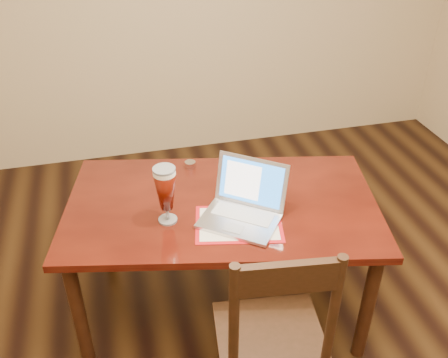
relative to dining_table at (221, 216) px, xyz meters
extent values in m
cube|color=#4D130A|center=(0.01, 0.01, 0.06)|extent=(1.72, 1.19, 0.04)
cylinder|color=black|center=(-0.76, -0.20, -0.31)|extent=(0.07, 0.07, 0.70)
cylinder|color=black|center=(0.62, -0.50, -0.31)|extent=(0.07, 0.07, 0.70)
cylinder|color=black|center=(-0.61, 0.51, -0.31)|extent=(0.07, 0.07, 0.70)
cylinder|color=black|center=(0.78, 0.22, -0.31)|extent=(0.07, 0.07, 0.70)
cube|color=#B41017|center=(0.04, -0.18, 0.08)|extent=(0.47, 0.38, 0.00)
cube|color=silver|center=(0.04, -0.18, 0.08)|extent=(0.42, 0.33, 0.00)
cube|color=#BDBDC1|center=(0.05, -0.18, 0.09)|extent=(0.44, 0.42, 0.02)
cube|color=#B8B9BD|center=(0.08, -0.14, 0.10)|extent=(0.30, 0.27, 0.00)
cube|color=#B0B1B5|center=(0.00, -0.23, 0.10)|extent=(0.11, 0.11, 0.00)
cube|color=#BDBDC1|center=(0.14, -0.05, 0.22)|extent=(0.33, 0.28, 0.24)
cube|color=blue|center=(0.14, -0.05, 0.22)|extent=(0.29, 0.24, 0.20)
cube|color=white|center=(0.10, -0.03, 0.22)|extent=(0.17, 0.15, 0.17)
cylinder|color=silver|center=(-0.28, -0.07, 0.08)|extent=(0.09, 0.09, 0.01)
cylinder|color=silver|center=(-0.28, -0.07, 0.12)|extent=(0.02, 0.02, 0.07)
cylinder|color=white|center=(-0.28, -0.07, 0.35)|extent=(0.10, 0.10, 0.02)
cylinder|color=silver|center=(-0.28, -0.07, 0.37)|extent=(0.10, 0.10, 0.01)
cylinder|color=silver|center=(-0.09, 0.37, 0.10)|extent=(0.06, 0.06, 0.04)
cylinder|color=silver|center=(0.12, 0.29, 0.10)|extent=(0.06, 0.06, 0.04)
cube|color=black|center=(0.06, -0.66, -0.19)|extent=(0.51, 0.49, 0.04)
cylinder|color=black|center=(-0.10, -0.46, -0.44)|extent=(0.04, 0.04, 0.45)
cylinder|color=black|center=(0.26, -0.51, -0.44)|extent=(0.04, 0.04, 0.45)
cylinder|color=black|center=(-0.15, -0.81, 0.12)|extent=(0.04, 0.04, 0.59)
cylinder|color=black|center=(0.22, -0.86, 0.12)|extent=(0.04, 0.04, 0.59)
cube|color=black|center=(0.04, -0.83, 0.34)|extent=(0.37, 0.08, 0.13)
camera|label=1|loc=(-0.48, -1.99, 1.57)|focal=40.00mm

